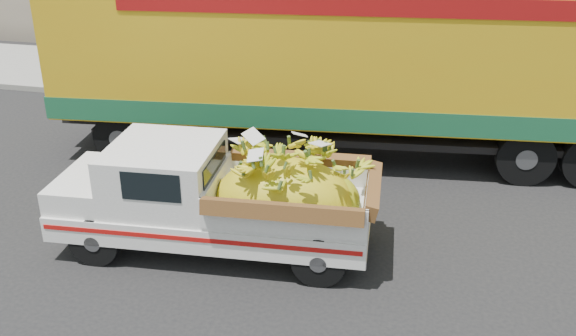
# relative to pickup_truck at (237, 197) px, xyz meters

# --- Properties ---
(ground) EXTENTS (100.00, 100.00, 0.00)m
(ground) POSITION_rel_pickup_truck_xyz_m (1.12, 0.08, -0.92)
(ground) COLOR black
(ground) RESTS_ON ground
(curb) EXTENTS (60.00, 0.25, 0.15)m
(curb) POSITION_rel_pickup_truck_xyz_m (1.12, 6.65, -0.84)
(curb) COLOR gray
(curb) RESTS_ON ground
(sidewalk) EXTENTS (60.00, 4.00, 0.14)m
(sidewalk) POSITION_rel_pickup_truck_xyz_m (1.12, 8.75, -0.85)
(sidewalk) COLOR gray
(sidewalk) RESTS_ON ground
(pickup_truck) EXTENTS (4.98, 2.12, 1.71)m
(pickup_truck) POSITION_rel_pickup_truck_xyz_m (0.00, 0.00, 0.00)
(pickup_truck) COLOR black
(pickup_truck) RESTS_ON ground
(semi_trailer) EXTENTS (12.04, 3.77, 3.80)m
(semi_trailer) POSITION_rel_pickup_truck_xyz_m (1.04, 4.20, 1.20)
(semi_trailer) COLOR black
(semi_trailer) RESTS_ON ground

